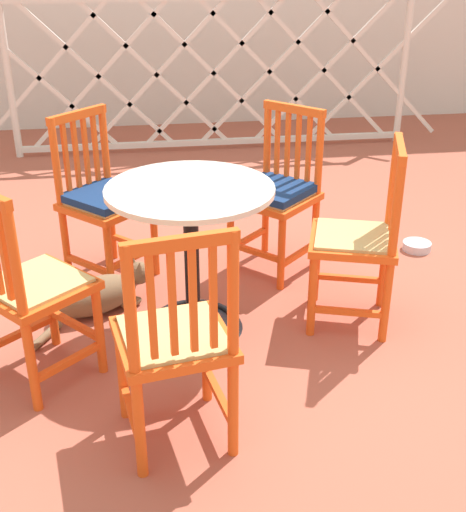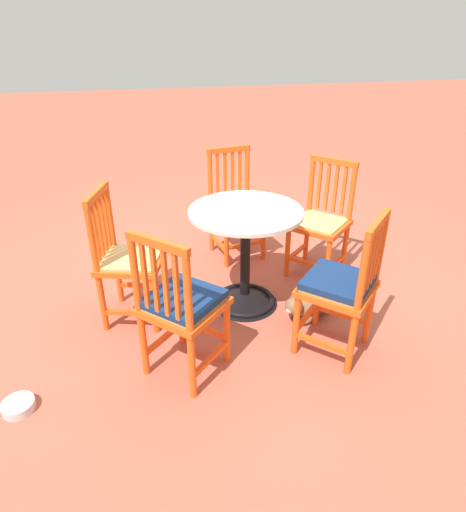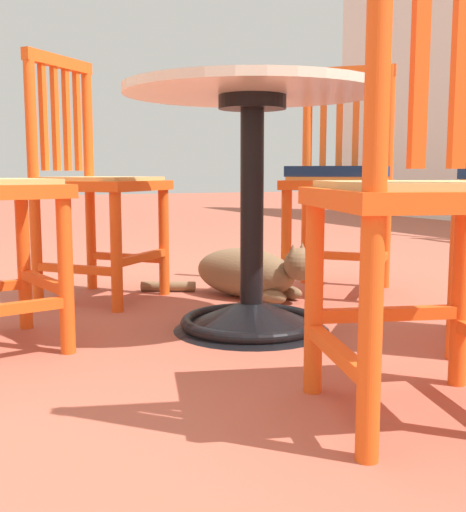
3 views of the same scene
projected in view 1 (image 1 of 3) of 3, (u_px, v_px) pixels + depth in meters
The scene contains 10 objects.
ground_plane at pixel (213, 336), 3.22m from camera, with size 24.00×24.00×0.00m, color #AD5642.
lattice_fence_panel at pixel (214, 73), 5.66m from camera, with size 4.06×0.06×1.32m.
cafe_table at pixel (192, 276), 3.16m from camera, with size 0.76×0.76×0.73m.
orange_chair_facing_out at pixel (175, 343), 2.38m from camera, with size 0.46×0.46×0.91m.
orange_chair_by_planter at pixel (359, 240), 3.16m from camera, with size 0.50×0.50×0.91m.
orange_chair_near_fence at pixel (276, 194), 3.67m from camera, with size 0.57×0.57×0.91m.
orange_chair_at_corner at pixel (104, 201), 3.58m from camera, with size 0.57×0.57×0.91m.
orange_chair_tucked_in at pixel (29, 289), 2.73m from camera, with size 0.56×0.56×0.91m.
tabby_cat at pixel (103, 294), 3.39m from camera, with size 0.59×0.52×0.23m.
pet_water_bowl at pixel (417, 246), 4.06m from camera, with size 0.17×0.17×0.05m, color silver.
Camera 1 is at (-0.29, -2.71, 1.76)m, focal length 47.06 mm.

